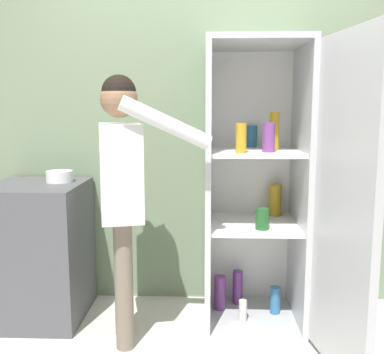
{
  "coord_description": "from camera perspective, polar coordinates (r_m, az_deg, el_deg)",
  "views": [
    {
      "loc": [
        -0.01,
        -2.25,
        1.4
      ],
      "look_at": [
        -0.11,
        0.61,
        0.97
      ],
      "focal_mm": 42.0,
      "sensor_mm": 36.0,
      "label": 1
    }
  ],
  "objects": [
    {
      "name": "wall_back",
      "position": [
        3.24,
        2.26,
        6.41
      ],
      "size": [
        7.0,
        0.06,
        2.55
      ],
      "color": "gray",
      "rests_on": "ground_plane"
    },
    {
      "name": "refrigerator",
      "position": [
        2.85,
        9.82,
        -1.64
      ],
      "size": [
        0.78,
        1.26,
        1.82
      ],
      "color": "#B7BABC",
      "rests_on": "ground_plane"
    },
    {
      "name": "counter",
      "position": [
        3.22,
        -18.81,
        -8.87
      ],
      "size": [
        0.6,
        0.64,
        0.91
      ],
      "color": "#4C4C51",
      "rests_on": "ground_plane"
    },
    {
      "name": "person",
      "position": [
        2.63,
        -8.82,
        0.01
      ],
      "size": [
        0.69,
        0.54,
        1.59
      ],
      "color": "#726656",
      "rests_on": "ground_plane"
    },
    {
      "name": "bowl",
      "position": [
        3.14,
        -16.48,
        0.07
      ],
      "size": [
        0.17,
        0.17,
        0.08
      ],
      "color": "white",
      "rests_on": "counter"
    }
  ]
}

